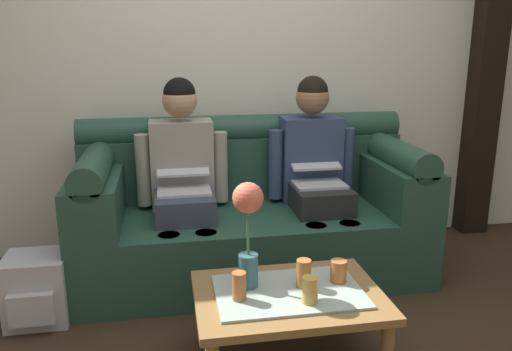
{
  "coord_description": "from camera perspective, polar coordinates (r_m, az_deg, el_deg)",
  "views": [
    {
      "loc": [
        -0.51,
        -1.84,
        1.43
      ],
      "look_at": [
        -0.04,
        0.77,
        0.73
      ],
      "focal_mm": 35.87,
      "sensor_mm": 36.0,
      "label": 1
    }
  ],
  "objects": [
    {
      "name": "cup_near_left",
      "position": [
        2.21,
        -1.9,
        -12.22
      ],
      "size": [
        0.06,
        0.06,
        0.12
      ],
      "primitive_type": "cylinder",
      "color": "#B26633",
      "rests_on": "coffee_table"
    },
    {
      "name": "flower_vase",
      "position": [
        2.23,
        -0.89,
        -5.19
      ],
      "size": [
        0.14,
        0.14,
        0.48
      ],
      "color": "#336672",
      "rests_on": "coffee_table"
    },
    {
      "name": "cup_near_right",
      "position": [
        2.33,
        5.34,
        -10.83
      ],
      "size": [
        0.07,
        0.07,
        0.13
      ],
      "primitive_type": "cylinder",
      "color": "#B26633",
      "rests_on": "coffee_table"
    },
    {
      "name": "coffee_table",
      "position": [
        2.34,
        3.64,
        -13.84
      ],
      "size": [
        0.83,
        0.6,
        0.36
      ],
      "color": "olive",
      "rests_on": "ground_plane"
    },
    {
      "name": "back_wall_patterned",
      "position": [
        3.57,
        -2.15,
        15.11
      ],
      "size": [
        6.0,
        0.12,
        2.9
      ],
      "primitive_type": "cube",
      "color": "silver",
      "rests_on": "ground_plane"
    },
    {
      "name": "cup_far_center",
      "position": [
        2.4,
        9.17,
        -10.48
      ],
      "size": [
        0.07,
        0.07,
        0.1
      ],
      "primitive_type": "cylinder",
      "color": "#B26633",
      "rests_on": "coffee_table"
    },
    {
      "name": "backpack_left",
      "position": [
        2.95,
        -23.17,
        -11.61
      ],
      "size": [
        0.31,
        0.32,
        0.36
      ],
      "color": "#B7B7BC",
      "rests_on": "ground_plane"
    },
    {
      "name": "timber_pillar",
      "position": [
        4.12,
        24.52,
        13.8
      ],
      "size": [
        0.2,
        0.2,
        2.9
      ],
      "primitive_type": "cube",
      "color": "black",
      "rests_on": "ground_plane"
    },
    {
      "name": "cup_far_left",
      "position": [
        2.2,
        6.02,
        -12.56
      ],
      "size": [
        0.07,
        0.07,
        0.11
      ],
      "primitive_type": "cylinder",
      "color": "gold",
      "rests_on": "coffee_table"
    },
    {
      "name": "couch",
      "position": [
        3.23,
        -0.63,
        -4.32
      ],
      "size": [
        2.1,
        0.88,
        0.96
      ],
      "color": "#234738",
      "rests_on": "ground_plane"
    },
    {
      "name": "person_right",
      "position": [
        3.23,
        6.58,
        0.9
      ],
      "size": [
        0.56,
        0.67,
        1.22
      ],
      "color": "#232326",
      "rests_on": "ground_plane"
    },
    {
      "name": "person_left",
      "position": [
        3.1,
        -8.15,
        0.24
      ],
      "size": [
        0.56,
        0.67,
        1.22
      ],
      "color": "#383D4C",
      "rests_on": "ground_plane"
    }
  ]
}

